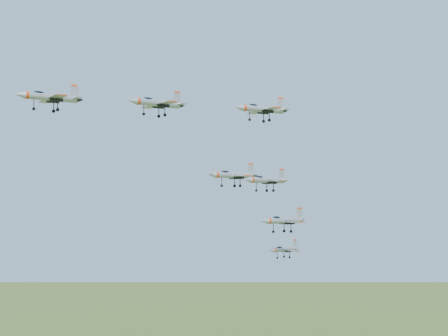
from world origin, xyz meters
TOP-DOWN VIEW (x-y plane):
  - jet_lead at (-25.34, 13.07)m, footprint 13.57×11.19m
  - jet_left_high at (-11.49, -4.15)m, footprint 12.09×9.92m
  - jet_right_high at (-2.02, -22.86)m, footprint 10.43×8.72m
  - jet_left_low at (13.08, 5.58)m, footprint 12.79×10.61m
  - jet_right_low at (9.55, -10.03)m, footprint 11.00×9.02m
  - jet_trail at (24.19, 1.70)m, footprint 13.17×10.83m
  - jet_extra at (33.43, 12.07)m, footprint 10.56×8.74m

SIDE VIEW (x-z plane):
  - jet_extra at x=33.43m, z-range 120.70..123.52m
  - jet_trail at x=24.19m, z-range 127.86..131.39m
  - jet_right_low at x=9.55m, z-range 136.58..139.53m
  - jet_left_low at x=13.08m, z-range 137.89..141.30m
  - jet_right_high at x=-2.02m, z-range 148.05..150.84m
  - jet_left_high at x=-11.49m, z-range 150.32..153.57m
  - jet_lead at x=-25.34m, z-range 152.20..155.83m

